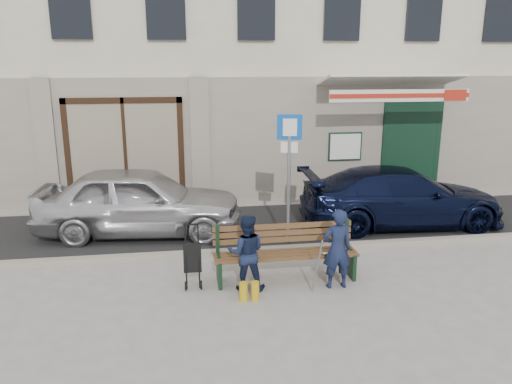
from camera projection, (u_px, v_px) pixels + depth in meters
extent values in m
plane|color=#9E9991|center=(301.00, 286.00, 8.18)|extent=(80.00, 80.00, 0.00)
cube|color=#282828|center=(268.00, 226.00, 11.15)|extent=(60.00, 3.20, 0.01)
cube|color=#9E9384|center=(283.00, 249.00, 9.60)|extent=(60.00, 0.18, 0.12)
cube|color=beige|center=(239.00, 12.00, 15.04)|extent=(20.00, 7.00, 10.00)
cube|color=#9E9384|center=(256.00, 142.00, 12.52)|extent=(20.00, 0.12, 3.20)
cube|color=maroon|center=(126.00, 147.00, 12.13)|extent=(2.50, 0.12, 2.00)
cube|color=black|center=(410.00, 150.00, 13.11)|extent=(1.60, 0.10, 2.60)
cube|color=black|center=(402.00, 151.00, 13.58)|extent=(1.25, 0.90, 2.40)
cube|color=white|center=(345.00, 147.00, 12.78)|extent=(0.80, 0.03, 0.65)
cube|color=white|center=(386.00, 82.00, 12.28)|extent=(3.40, 1.72, 0.42)
cube|color=white|center=(400.00, 96.00, 11.54)|extent=(3.40, 0.05, 0.28)
cube|color=#AB2415|center=(401.00, 96.00, 11.51)|extent=(3.40, 0.02, 0.10)
imported|color=silver|center=(139.00, 201.00, 10.49)|extent=(4.41, 2.13, 1.45)
imported|color=black|center=(401.00, 197.00, 11.10)|extent=(4.54, 1.98, 1.30)
cylinder|color=gray|center=(289.00, 184.00, 9.75)|extent=(0.07, 0.07, 2.50)
cube|color=#0C4EAA|center=(290.00, 127.00, 9.47)|extent=(0.48, 0.13, 0.48)
cube|color=white|center=(290.00, 127.00, 9.44)|extent=(0.27, 0.07, 0.33)
cube|color=white|center=(289.00, 147.00, 9.57)|extent=(0.33, 0.09, 0.21)
cube|color=brown|center=(286.00, 255.00, 8.31)|extent=(2.40, 0.50, 0.04)
cube|color=brown|center=(283.00, 233.00, 8.50)|extent=(2.40, 0.10, 0.36)
cube|color=#16321E|center=(219.00, 271.00, 8.20)|extent=(0.06, 0.50, 0.45)
cube|color=#16321E|center=(350.00, 263.00, 8.52)|extent=(0.06, 0.50, 0.45)
cube|color=white|center=(331.00, 253.00, 8.31)|extent=(0.34, 0.25, 0.11)
cylinder|color=gray|center=(317.00, 267.00, 7.70)|extent=(0.07, 0.34, 0.96)
cylinder|color=gold|center=(243.00, 292.00, 7.65)|extent=(0.13, 0.13, 0.30)
cylinder|color=gold|center=(255.00, 291.00, 7.67)|extent=(0.13, 0.13, 0.30)
imported|color=#151E3C|center=(337.00, 249.00, 7.99)|extent=(0.49, 0.34, 1.32)
imported|color=#151E3A|center=(246.00, 252.00, 7.93)|extent=(0.67, 0.55, 1.25)
cylinder|color=black|center=(186.00, 286.00, 8.02)|extent=(0.03, 0.15, 0.15)
cylinder|color=black|center=(201.00, 285.00, 8.05)|extent=(0.03, 0.15, 0.15)
cube|color=black|center=(192.00, 258.00, 8.13)|extent=(0.29, 0.27, 0.49)
cylinder|color=black|center=(191.00, 224.00, 8.12)|extent=(0.27, 0.03, 0.02)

